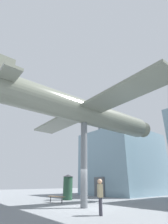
% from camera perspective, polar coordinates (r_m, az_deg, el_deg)
% --- Properties ---
extents(ground_plane, '(80.00, 80.00, 0.00)m').
position_cam_1_polar(ground_plane, '(13.52, -0.00, -28.86)').
color(ground_plane, gray).
extents(glass_pavilion_left, '(9.08, 10.59, 9.33)m').
position_cam_1_polar(glass_pavilion_left, '(28.51, 12.70, -16.02)').
color(glass_pavilion_left, '#7593A3').
rests_on(glass_pavilion_left, ground_plane).
extents(support_pylon_central, '(0.50, 0.50, 6.07)m').
position_cam_1_polar(support_pylon_central, '(13.50, -0.00, -15.97)').
color(support_pylon_central, slate).
rests_on(support_pylon_central, ground_plane).
extents(suspended_airplane, '(15.15, 16.25, 3.28)m').
position_cam_1_polar(suspended_airplane, '(14.62, 0.67, -0.16)').
color(suspended_airplane, slate).
rests_on(suspended_airplane, support_pylon_central).
extents(visitor_person, '(0.46, 0.38, 1.79)m').
position_cam_1_polar(visitor_person, '(10.48, 5.30, -25.00)').
color(visitor_person, '#383842').
rests_on(visitor_person, ground_plane).
extents(plaza_bench, '(1.89, 0.71, 0.50)m').
position_cam_1_polar(plaza_bench, '(17.16, -9.04, -25.71)').
color(plaza_bench, '#846647').
rests_on(plaza_bench, ground_plane).
extents(info_kiosk, '(1.09, 1.09, 2.41)m').
position_cam_1_polar(info_kiosk, '(19.55, -5.30, -23.06)').
color(info_kiosk, '#234733').
rests_on(info_kiosk, ground_plane).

